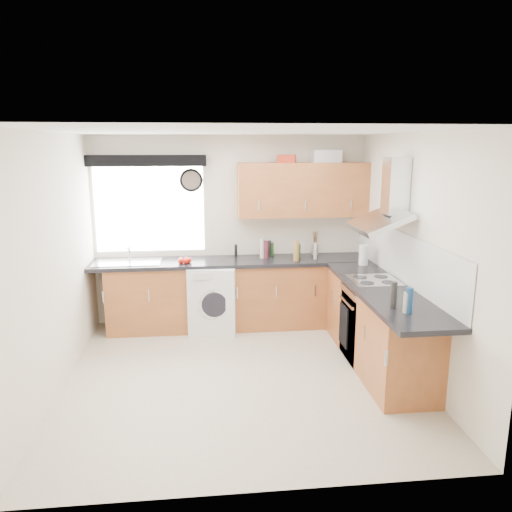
{
  "coord_description": "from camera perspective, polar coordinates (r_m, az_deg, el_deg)",
  "views": [
    {
      "loc": [
        -0.36,
        -4.82,
        2.38
      ],
      "look_at": [
        0.25,
        0.85,
        1.1
      ],
      "focal_mm": 35.0,
      "sensor_mm": 36.0,
      "label": 1
    }
  ],
  "objects": [
    {
      "name": "wall_right",
      "position": [
        5.4,
        17.58,
        -0.02
      ],
      "size": [
        0.02,
        3.6,
        2.5
      ],
      "primitive_type": "cube",
      "color": "silver",
      "rests_on": "ground_plane"
    },
    {
      "name": "jar_5",
      "position": [
        6.58,
        4.72,
        0.52
      ],
      "size": [
        0.05,
        0.05,
        0.19
      ],
      "primitive_type": "cylinder",
      "color": "#58201F",
      "rests_on": "worktop_back"
    },
    {
      "name": "hob_plate",
      "position": [
        5.64,
        13.35,
        -2.73
      ],
      "size": [
        0.52,
        0.52,
        0.01
      ],
      "primitive_type": "cube",
      "color": "silver",
      "rests_on": "worktop_right"
    },
    {
      "name": "jar_8",
      "position": [
        6.45,
        4.63,
        0.6
      ],
      "size": [
        0.07,
        0.07,
        0.26
      ],
      "primitive_type": "cylinder",
      "color": "olive",
      "rests_on": "worktop_back"
    },
    {
      "name": "storage_box",
      "position": [
        6.48,
        3.51,
        11.04
      ],
      "size": [
        0.26,
        0.24,
        0.1
      ],
      "primitive_type": "cube",
      "rotation": [
        0.0,
        0.0,
        -0.27
      ],
      "color": "#A32916",
      "rests_on": "upper_cabinets"
    },
    {
      "name": "ground_plane",
      "position": [
        5.39,
        -1.72,
        -13.56
      ],
      "size": [
        3.6,
        3.6,
        0.0
      ],
      "primitive_type": "plane",
      "color": "beige"
    },
    {
      "name": "jar_1",
      "position": [
        6.7,
        1.86,
        0.77
      ],
      "size": [
        0.04,
        0.04,
        0.18
      ],
      "primitive_type": "cylinder",
      "color": "#21501C",
      "rests_on": "worktop_back"
    },
    {
      "name": "jar_4",
      "position": [
        6.62,
        4.82,
        0.59
      ],
      "size": [
        0.07,
        0.07,
        0.19
      ],
      "primitive_type": "cylinder",
      "color": "#1A4A21",
      "rests_on": "worktop_back"
    },
    {
      "name": "bottle_0",
      "position": [
        4.74,
        15.46,
        -4.33
      ],
      "size": [
        0.06,
        0.06,
        0.25
      ],
      "primitive_type": "cylinder",
      "color": "black",
      "rests_on": "worktop_right"
    },
    {
      "name": "jar_9",
      "position": [
        6.65,
        0.67,
        0.42
      ],
      "size": [
        0.06,
        0.06,
        0.12
      ],
      "primitive_type": "cylinder",
      "color": "olive",
      "rests_on": "worktop_back"
    },
    {
      "name": "splashback",
      "position": [
        5.68,
        16.24,
        -0.05
      ],
      "size": [
        0.01,
        3.0,
        0.54
      ],
      "primitive_type": "cube",
      "color": "white",
      "rests_on": "wall_right"
    },
    {
      "name": "wall_back",
      "position": [
        6.73,
        -2.99,
        2.95
      ],
      "size": [
        3.6,
        0.02,
        2.5
      ],
      "primitive_type": "cube",
      "color": "silver",
      "rests_on": "ground_plane"
    },
    {
      "name": "jar_3",
      "position": [
        6.56,
        6.8,
        0.57
      ],
      "size": [
        0.05,
        0.05,
        0.22
      ],
      "primitive_type": "cylinder",
      "color": "#AE9F94",
      "rests_on": "worktop_back"
    },
    {
      "name": "wall_clock",
      "position": [
        6.6,
        -7.43,
        8.57
      ],
      "size": [
        0.3,
        0.04,
        0.3
      ],
      "primitive_type": "cylinder",
      "rotation": [
        1.57,
        0.0,
        0.0
      ],
      "color": "black",
      "rests_on": "wall_back"
    },
    {
      "name": "casserole",
      "position": [
        6.74,
        7.84,
        11.25
      ],
      "size": [
        0.42,
        0.33,
        0.16
      ],
      "primitive_type": "cube",
      "rotation": [
        0.0,
        0.0,
        0.14
      ],
      "color": "white",
      "rests_on": "upper_cabinets"
    },
    {
      "name": "ceiling",
      "position": [
        4.84,
        -1.92,
        14.07
      ],
      "size": [
        3.6,
        3.6,
        0.02
      ],
      "primitive_type": "cube",
      "color": "white",
      "rests_on": "wall_back"
    },
    {
      "name": "upper_cabinets",
      "position": [
        6.61,
        5.37,
        7.55
      ],
      "size": [
        1.7,
        0.35,
        0.7
      ],
      "primitive_type": "cube",
      "color": "brown",
      "rests_on": "wall_back"
    },
    {
      "name": "worktop_back",
      "position": [
        6.51,
        -2.8,
        -0.66
      ],
      "size": [
        3.6,
        0.62,
        0.05
      ],
      "primitive_type": "cube",
      "color": "black",
      "rests_on": "base_cab_back"
    },
    {
      "name": "worktop_right",
      "position": [
        5.38,
        14.39,
        -3.89
      ],
      "size": [
        0.62,
        2.42,
        0.05
      ],
      "primitive_type": "cube",
      "color": "black",
      "rests_on": "base_cab_right"
    },
    {
      "name": "bottle_1",
      "position": [
        4.64,
        17.11,
        -4.88
      ],
      "size": [
        0.06,
        0.06,
        0.24
      ],
      "primitive_type": "cylinder",
      "color": "navy",
      "rests_on": "worktop_right"
    },
    {
      "name": "jar_0",
      "position": [
        6.67,
        -2.32,
        0.62
      ],
      "size": [
        0.04,
        0.04,
        0.16
      ],
      "primitive_type": "cylinder",
      "color": "black",
      "rests_on": "worktop_back"
    },
    {
      "name": "washing_machine",
      "position": [
        6.52,
        -4.85,
        -4.76
      ],
      "size": [
        0.67,
        0.66,
        0.87
      ],
      "primitive_type": "cube",
      "rotation": [
        0.0,
        0.0,
        -0.15
      ],
      "color": "white",
      "rests_on": "ground_plane"
    },
    {
      "name": "window",
      "position": [
        6.7,
        -12.06,
        5.25
      ],
      "size": [
        1.4,
        0.02,
        1.1
      ],
      "primitive_type": "cube",
      "color": "white",
      "rests_on": "wall_back"
    },
    {
      "name": "kitchen_roll",
      "position": [
        6.34,
        12.2,
        0.11
      ],
      "size": [
        0.12,
        0.12,
        0.25
      ],
      "primitive_type": "cylinder",
      "rotation": [
        0.0,
        0.0,
        -0.08
      ],
      "color": "white",
      "rests_on": "worktop_right"
    },
    {
      "name": "bottle_2",
      "position": [
        4.65,
        16.84,
        -5.13
      ],
      "size": [
        0.06,
        0.06,
        0.19
      ],
      "primitive_type": "cylinder",
      "color": "#A09A88",
      "rests_on": "worktop_right"
    },
    {
      "name": "sink",
      "position": [
        6.55,
        -14.5,
        -0.37
      ],
      "size": [
        0.84,
        0.46,
        0.1
      ],
      "primitive_type": null,
      "color": "silver",
      "rests_on": "worktop_back"
    },
    {
      "name": "base_cab_corner",
      "position": [
        6.87,
        9.85,
        -4.03
      ],
      "size": [
        0.6,
        0.6,
        0.86
      ],
      "primitive_type": "cube",
      "color": "brown",
      "rests_on": "ground_plane"
    },
    {
      "name": "base_cab_right",
      "position": [
        5.66,
        13.7,
        -7.88
      ],
      "size": [
        0.58,
        2.1,
        0.86
      ],
      "primitive_type": "cube",
      "color": "brown",
      "rests_on": "ground_plane"
    },
    {
      "name": "wall_front",
      "position": [
        3.25,
        0.64,
        -7.69
      ],
      "size": [
        3.6,
        0.02,
        2.5
      ],
      "primitive_type": "cube",
      "color": "silver",
      "rests_on": "ground_plane"
    },
    {
      "name": "oven",
      "position": [
        5.79,
        13.11,
        -7.43
      ],
      "size": [
        0.56,
        0.58,
        0.85
      ],
      "primitive_type": "cube",
      "color": "black",
      "rests_on": "ground_plane"
    },
    {
      "name": "tomato_cluster",
      "position": [
        6.38,
        -8.17,
        -0.5
      ],
      "size": [
        0.16,
        0.16,
        0.07
      ],
      "primitive_type": null,
      "rotation": [
        0.0,
        0.0,
        -0.04
      ],
      "color": "red",
      "rests_on": "worktop_back"
    },
    {
      "name": "utensil_pot",
      "position": [
        6.84,
        6.75,
        0.7
      ],
      "size": [
        0.1,
        0.1,
        0.13
      ],
      "primitive_type": "cylinder",
      "rotation": [
        0.0,
        0.0,
        0.03
      ],
      "color": "gray",
      "rests_on": "worktop_back"
    },
    {
      "name": "extractor_hood",
      "position": [
        5.52,
        14.79,
        5.89
      ],
      "size": [
        0.52,
        0.78,
        0.66
      ],
      "primitive_type": null,
      "color": "silver",
      "rests_on": "wall_right"
    },
    {
      "name": "window_blind",
      "position": [
        6.56,
        -12.39,
        10.61
      ],
      "size": [
        1.5,
        0.18,
        0.14
      ],
      "primitive_type": "cube",
      "color": "black",
      "rests_on": "wall_back"
    },
    {
      "name": "jar_6",
      "position": [
        6.57,
        1.13,
        0.75
      ],
      "size": [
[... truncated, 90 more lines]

